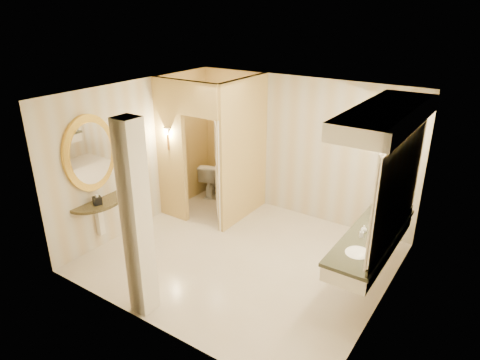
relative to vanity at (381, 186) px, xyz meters
name	(u,v)px	position (x,y,z in m)	size (l,w,h in m)	color
floor	(242,257)	(-1.98, -0.40, -1.63)	(4.50, 4.50, 0.00)	beige
ceiling	(242,95)	(-1.98, -0.40, 1.07)	(4.50, 4.50, 0.00)	white
wall_back	(300,148)	(-1.98, 1.60, -0.28)	(4.50, 0.02, 2.70)	beige
wall_front	(148,237)	(-1.98, -2.40, -0.28)	(4.50, 0.02, 2.70)	beige
wall_left	(139,155)	(-4.23, -0.40, -0.28)	(0.02, 4.00, 2.70)	beige
wall_right	(389,221)	(0.27, -0.40, -0.28)	(0.02, 4.00, 2.70)	beige
toilet_closet	(220,151)	(-3.11, 0.56, -0.24)	(1.50, 1.55, 2.70)	#DAC872
wall_sconce	(167,132)	(-3.90, 0.03, 0.10)	(0.14, 0.14, 0.42)	#BF803D
vanity	(381,186)	(0.00, 0.00, 0.00)	(0.75, 2.37, 2.09)	white
console_shelf	(92,174)	(-4.19, -1.46, -0.29)	(0.97, 0.97, 1.94)	black
pillar	(137,221)	(-2.39, -2.20, -0.28)	(0.28, 0.28, 2.70)	white
tissue_box	(97,201)	(-4.05, -1.54, -0.69)	(0.13, 0.13, 0.13)	black
toilet	(212,178)	(-3.93, 1.35, -1.25)	(0.42, 0.74, 0.75)	white
soap_bottle_a	(362,233)	(-0.12, -0.17, -0.69)	(0.05, 0.06, 0.12)	beige
soap_bottle_b	(364,229)	(-0.14, -0.02, -0.70)	(0.09, 0.09, 0.11)	silver
soap_bottle_c	(375,226)	(-0.02, 0.05, -0.64)	(0.09, 0.09, 0.23)	#C6B28C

